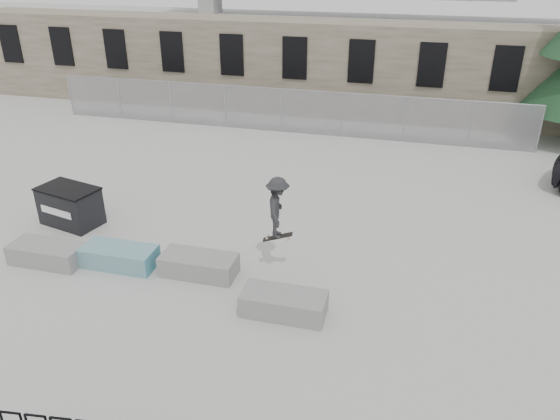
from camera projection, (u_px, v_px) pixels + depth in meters
The scene contains 9 objects.
ground at pixel (165, 274), 14.52m from camera, with size 120.00×120.00×0.00m, color #ACACA7.
stone_wall at pixel (300, 66), 27.61m from camera, with size 36.00×2.58×4.50m.
chainlink_fence at pixel (282, 110), 24.90m from camera, with size 22.06×0.06×2.02m.
planter_far_left at pixel (47, 253), 14.94m from camera, with size 2.00×0.90×0.55m.
planter_center_left at pixel (120, 256), 14.79m from camera, with size 2.00×0.90×0.55m.
planter_center_right at pixel (199, 264), 14.41m from camera, with size 2.00×0.90×0.55m.
planter_offset at pixel (284, 303), 12.87m from camera, with size 2.00×0.90×0.55m.
dumpster at pixel (70, 206), 16.87m from camera, with size 2.04×1.52×1.21m.
skateboarder at pixel (278, 208), 13.88m from camera, with size 0.80×1.16×1.80m.
Camera 1 is at (6.08, -11.08, 7.97)m, focal length 35.00 mm.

